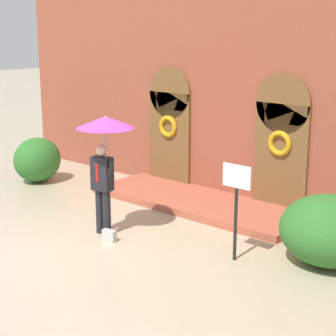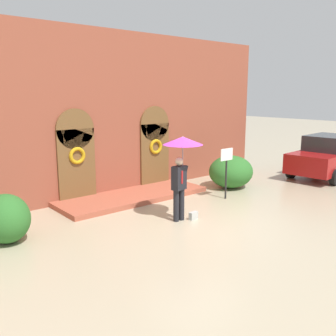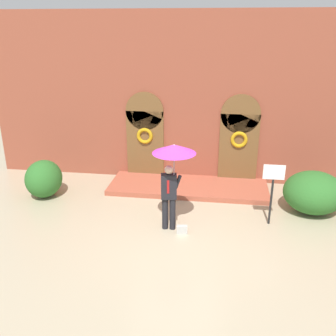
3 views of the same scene
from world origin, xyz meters
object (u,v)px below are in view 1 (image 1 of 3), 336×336
(person_with_umbrella, at_px, (105,140))
(shrub_right, at_px, (329,231))
(handbag, at_px, (109,236))
(sign_post, at_px, (236,196))
(shrub_left, at_px, (37,160))

(person_with_umbrella, bearing_deg, shrub_right, 21.73)
(handbag, xyz_separation_m, sign_post, (2.31, 0.85, 1.05))
(person_with_umbrella, distance_m, handbag, 1.83)
(shrub_left, bearing_deg, sign_post, -6.94)
(handbag, xyz_separation_m, shrub_left, (-4.57, 1.68, 0.48))
(shrub_left, height_order, shrub_right, shrub_right)
(person_with_umbrella, bearing_deg, shrub_left, 160.90)
(person_with_umbrella, xyz_separation_m, sign_post, (2.59, 0.65, -0.75))
(handbag, distance_m, shrub_right, 4.05)
(sign_post, xyz_separation_m, shrub_right, (1.30, 0.90, -0.55))
(shrub_left, bearing_deg, handbag, -20.25)
(person_with_umbrella, relative_size, shrub_left, 1.85)
(person_with_umbrella, distance_m, shrub_right, 4.39)
(sign_post, bearing_deg, shrub_right, 34.74)
(shrub_left, bearing_deg, shrub_right, 0.47)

